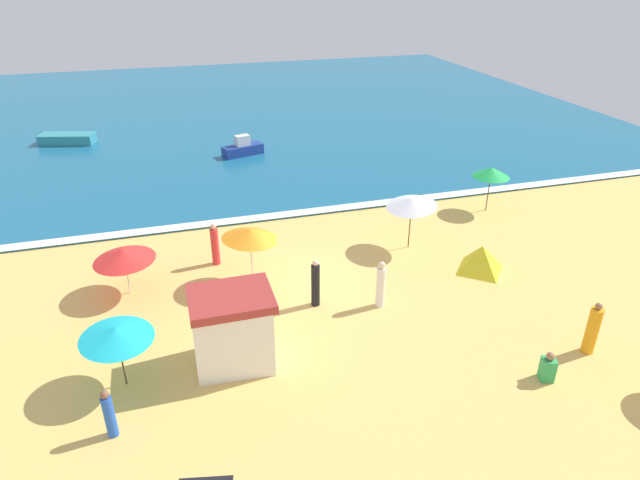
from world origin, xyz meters
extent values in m
plane|color=#EDBC60|center=(0.00, 0.00, 0.00)|extent=(60.00, 60.00, 0.00)
cube|color=#196084|center=(0.00, 28.00, 0.05)|extent=(60.00, 44.00, 0.10)
cube|color=white|center=(0.00, 6.30, 0.10)|extent=(57.00, 0.70, 0.01)
cube|color=white|center=(-3.14, -3.99, 1.12)|extent=(2.45, 2.04, 2.24)
cube|color=#A5332D|center=(-3.14, -3.99, 2.37)|extent=(2.50, 2.02, 0.27)
cylinder|color=silver|center=(-6.41, 1.16, 0.91)|extent=(0.05, 0.05, 1.83)
cone|color=red|center=(-6.41, 1.16, 1.65)|extent=(3.14, 3.13, 0.53)
cylinder|color=#4C3823|center=(5.34, 1.61, 1.14)|extent=(0.05, 0.05, 2.29)
cone|color=white|center=(5.34, 1.61, 2.15)|extent=(2.78, 2.77, 0.61)
cylinder|color=silver|center=(-1.77, 0.63, 1.13)|extent=(0.05, 0.05, 2.26)
cone|color=orange|center=(-1.77, 0.63, 2.11)|extent=(2.24, 2.22, 0.58)
cylinder|color=#4C3823|center=(10.77, 4.16, 1.11)|extent=(0.05, 0.05, 2.23)
cone|color=green|center=(10.77, 4.16, 2.03)|extent=(2.48, 2.48, 0.49)
cylinder|color=#4C3823|center=(-6.46, -4.09, 1.00)|extent=(0.05, 0.05, 2.00)
cone|color=#19B7C6|center=(-6.46, -4.09, 1.87)|extent=(2.96, 2.96, 0.50)
pyramid|color=yellow|center=(7.29, -1.09, 0.56)|extent=(1.74, 1.73, 1.12)
cube|color=green|center=(5.77, -7.45, 0.38)|extent=(0.52, 0.52, 0.75)
sphere|color=#9E6B47|center=(5.77, -7.45, 0.87)|extent=(0.25, 0.25, 0.25)
cylinder|color=red|center=(-2.97, 2.50, 0.80)|extent=(0.46, 0.46, 1.60)
sphere|color=#DBA884|center=(-2.97, 2.50, 1.71)|extent=(0.24, 0.24, 0.24)
cylinder|color=white|center=(2.41, -2.32, 0.79)|extent=(0.46, 0.46, 1.58)
sphere|color=beige|center=(2.41, -2.32, 1.70)|extent=(0.27, 0.27, 0.27)
cylinder|color=orange|center=(7.90, -6.69, 0.82)|extent=(0.49, 0.49, 1.65)
sphere|color=#9E6B47|center=(7.90, -6.69, 1.75)|extent=(0.22, 0.22, 0.22)
cylinder|color=blue|center=(-6.75, -6.07, 0.65)|extent=(0.31, 0.31, 1.30)
sphere|color=brown|center=(-6.75, -6.07, 1.41)|extent=(0.23, 0.23, 0.23)
cylinder|color=black|center=(0.17, -1.60, 0.83)|extent=(0.45, 0.45, 1.66)
sphere|color=beige|center=(0.17, -1.60, 1.76)|extent=(0.23, 0.23, 0.23)
cube|color=green|center=(-6.11, 3.88, 0.01)|extent=(1.28, 1.32, 0.01)
cube|color=navy|center=(0.35, 16.02, 0.42)|extent=(2.73, 1.63, 0.64)
cube|color=silver|center=(0.35, 16.02, 1.06)|extent=(1.02, 0.80, 0.64)
cube|color=teal|center=(-10.70, 21.80, 0.43)|extent=(3.75, 2.17, 0.66)
camera|label=1|loc=(-4.46, -17.98, 11.44)|focal=30.98mm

